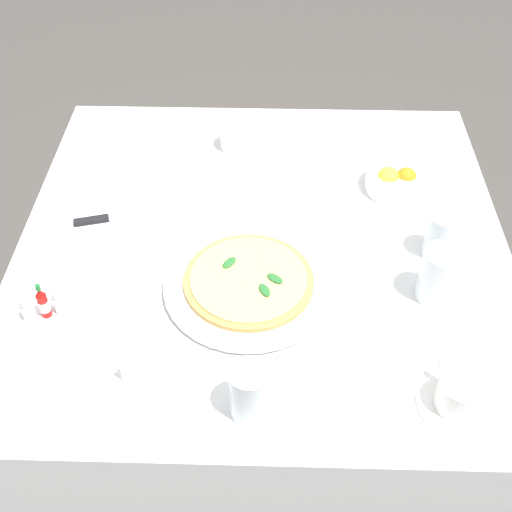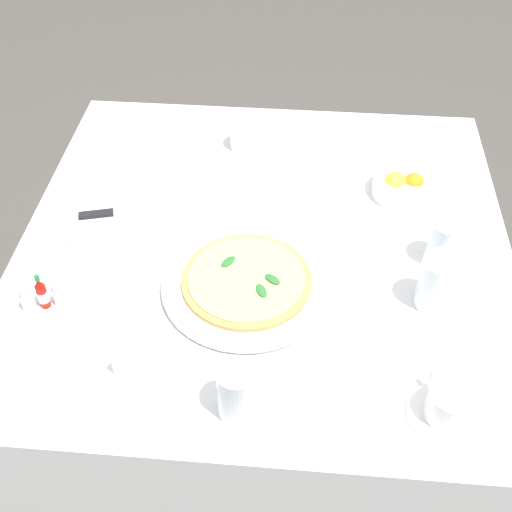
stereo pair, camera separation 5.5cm
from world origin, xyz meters
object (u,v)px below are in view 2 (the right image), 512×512
at_px(hot_sauce_bottle, 42,294).
at_px(menu_card, 130,348).
at_px(salt_shaker, 59,294).
at_px(water_glass_center_back, 444,245).
at_px(napkin_folded, 119,217).
at_px(citrus_bowl, 405,186).
at_px(coffee_cup_far_right, 449,406).
at_px(water_glass_far_left, 437,285).
at_px(coffee_cup_near_left, 245,138).
at_px(water_glass_near_right, 237,393).
at_px(pizza_plate, 247,284).
at_px(dinner_knife, 119,212).
at_px(pizza, 247,279).
at_px(pepper_shaker, 27,300).

height_order(hot_sauce_bottle, menu_card, hot_sauce_bottle).
distance_m(salt_shaker, menu_card, 0.21).
height_order(water_glass_center_back, salt_shaker, water_glass_center_back).
bearing_deg(napkin_folded, citrus_bowl, 4.03).
height_order(coffee_cup_far_right, water_glass_far_left, water_glass_far_left).
height_order(salt_shaker, menu_card, menu_card).
bearing_deg(coffee_cup_near_left, water_glass_near_right, -85.38).
height_order(pizza_plate, napkin_folded, napkin_folded).
distance_m(coffee_cup_near_left, hot_sauce_bottle, 0.65).
distance_m(pizza_plate, dinner_knife, 0.35).
xyz_separation_m(water_glass_far_left, napkin_folded, (-0.67, 0.19, -0.04)).
bearing_deg(menu_card, pizza, -16.87).
bearing_deg(hot_sauce_bottle, water_glass_near_right, -26.76).
height_order(napkin_folded, hot_sauce_bottle, hot_sauce_bottle).
distance_m(citrus_bowl, salt_shaker, 0.80).
relative_size(dinner_knife, hot_sauce_bottle, 2.33).
bearing_deg(pizza, coffee_cup_far_right, -36.12).
distance_m(coffee_cup_near_left, pepper_shaker, 0.67).
relative_size(coffee_cup_far_right, napkin_folded, 0.55).
relative_size(citrus_bowl, salt_shaker, 2.67).
xyz_separation_m(pizza_plate, citrus_bowl, (0.33, 0.33, 0.01)).
distance_m(water_glass_near_right, citrus_bowl, 0.69).
distance_m(water_glass_near_right, hot_sauce_bottle, 0.44).
relative_size(water_glass_near_right, dinner_knife, 0.56).
distance_m(water_glass_center_back, citrus_bowl, 0.22).
bearing_deg(pizza_plate, coffee_cup_far_right, -36.11).
bearing_deg(napkin_folded, menu_card, -82.16).
relative_size(water_glass_near_right, hot_sauce_bottle, 1.30).
height_order(coffee_cup_far_right, citrus_bowl, coffee_cup_far_right).
xyz_separation_m(coffee_cup_near_left, water_glass_near_right, (0.06, -0.76, 0.02)).
xyz_separation_m(pizza, coffee_cup_near_left, (-0.05, 0.48, 0.01)).
relative_size(coffee_cup_far_right, water_glass_near_right, 1.20).
xyz_separation_m(pizza_plate, menu_card, (-0.19, -0.19, 0.02)).
xyz_separation_m(pizza, napkin_folded, (-0.30, 0.18, -0.01)).
relative_size(pizza, salt_shaker, 4.58).
height_order(pizza_plate, coffee_cup_far_right, coffee_cup_far_right).
bearing_deg(citrus_bowl, coffee_cup_far_right, -87.52).
bearing_deg(hot_sauce_bottle, citrus_bowl, 29.42).
xyz_separation_m(pizza, salt_shaker, (-0.36, -0.07, 0.00)).
bearing_deg(napkin_folded, water_glass_center_back, -14.46).
xyz_separation_m(salt_shaker, menu_card, (0.17, -0.12, 0.00)).
height_order(salt_shaker, pepper_shaker, same).
relative_size(napkin_folded, citrus_bowl, 1.58).
height_order(water_glass_center_back, menu_card, water_glass_center_back).
distance_m(dinner_knife, pepper_shaker, 0.29).
bearing_deg(water_glass_far_left, hot_sauce_bottle, -174.57).
relative_size(coffee_cup_near_left, pepper_shaker, 2.36).
bearing_deg(coffee_cup_far_right, menu_card, 172.47).
distance_m(water_glass_far_left, menu_card, 0.58).
height_order(pizza, coffee_cup_near_left, coffee_cup_near_left).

